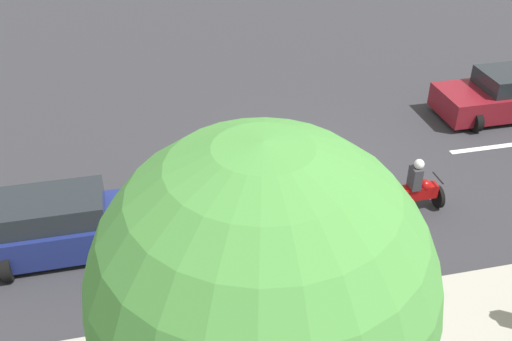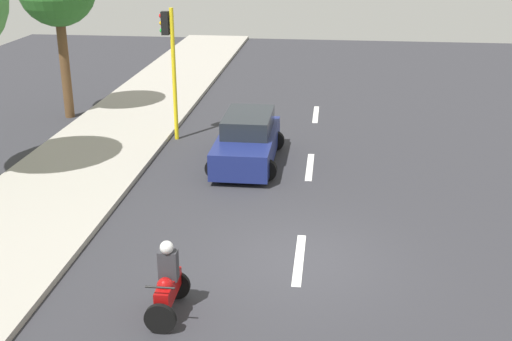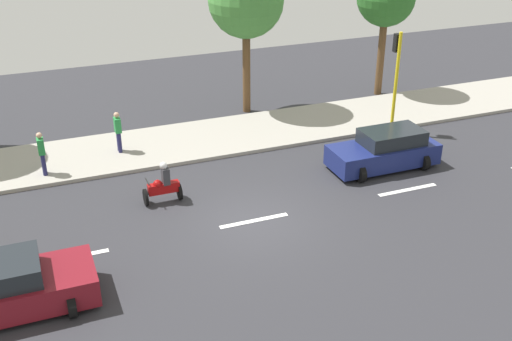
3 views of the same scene
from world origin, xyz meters
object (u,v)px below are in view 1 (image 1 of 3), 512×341
car_maroon (508,94)px  motorcycle (417,189)px  street_tree_south (262,296)px  car_dark_blue (66,225)px

car_maroon → motorcycle: bearing=-50.9°
street_tree_south → car_dark_blue: bearing=-159.9°
motorcycle → street_tree_south: bearing=-38.8°
street_tree_south → motorcycle: bearing=141.2°
car_maroon → street_tree_south: size_ratio=0.65×
car_maroon → street_tree_south: (11.59, -11.14, 4.49)m
car_maroon → car_dark_blue: same height
car_maroon → car_dark_blue: 14.50m
car_maroon → street_tree_south: street_tree_south is taller
car_dark_blue → motorcycle: size_ratio=2.77×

